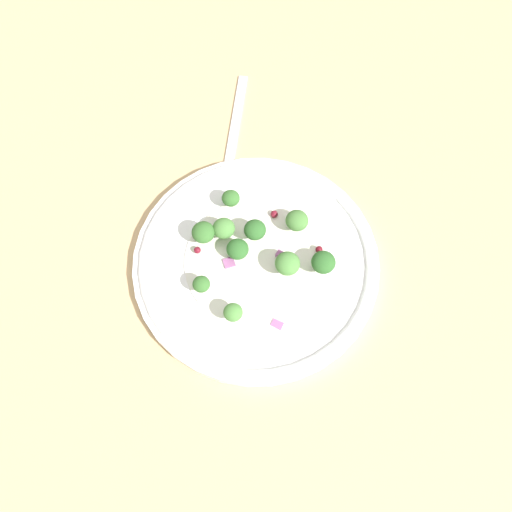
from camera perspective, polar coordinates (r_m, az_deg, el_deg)
The scene contains 20 objects.
ground_plane at distance 71.80cm, azimuth 2.50°, elevation 0.76°, with size 180.00×180.00×2.00cm, color tan.
plate at distance 68.90cm, azimuth 0.00°, elevation -0.64°, with size 28.71×28.71×1.70cm.
dressing_pool at distance 68.50cm, azimuth 0.00°, elevation -0.49°, with size 16.65×16.65×0.20cm, color white.
broccoli_floret_0 at distance 68.24cm, azimuth -5.10°, elevation 2.26°, with size 2.69×2.69×2.73cm.
broccoli_floret_1 at distance 64.21cm, azimuth -2.23°, elevation -5.47°, with size 2.12×2.12×2.15cm.
broccoli_floret_2 at distance 68.15cm, azimuth -0.07°, elevation 2.84°, with size 2.57×2.57×2.60cm.
broccoli_floret_3 at distance 70.52cm, azimuth -2.45°, elevation 5.57°, with size 2.16×2.16×2.19cm.
broccoli_floret_4 at distance 66.21cm, azimuth 3.05°, elevation -0.75°, with size 2.85×2.85×2.88cm.
broccoli_floret_5 at distance 65.83cm, azimuth -5.29°, elevation -2.73°, with size 1.97×1.97×2.00cm.
broccoli_floret_6 at distance 66.75cm, azimuth 6.51°, elevation -0.63°, with size 2.76×2.76×2.79cm.
broccoli_floret_7 at distance 67.48cm, azimuth -1.79°, elevation 0.64°, with size 2.57×2.57×2.60cm.
broccoli_floret_8 at distance 68.41cm, azimuth -3.11°, elevation 2.78°, with size 2.61×2.61×2.64cm.
broccoli_floret_9 at distance 68.96cm, azimuth 3.96°, elevation 3.41°, with size 2.68×2.68×2.72cm.
cranberry_0 at distance 68.72cm, azimuth 6.10°, elevation 0.63°, with size 0.85×0.85×0.85cm, color maroon.
cranberry_1 at distance 70.81cm, azimuth 1.76°, elevation 4.06°, with size 0.89×0.89×0.89cm, color maroon.
cranberry_2 at distance 68.78cm, azimuth -5.68°, elevation 0.57°, with size 0.82×0.82×0.82cm, color maroon.
onion_bit_0 at distance 68.26cm, azimuth 2.66°, elevation 0.05°, with size 1.29×0.81×0.59cm, color #934C84.
onion_bit_1 at distance 65.71cm, azimuth 2.35°, elevation -6.62°, with size 0.88×1.30×0.33cm, color #A35B93.
onion_bit_2 at distance 68.33cm, azimuth -2.61°, elevation -0.67°, with size 1.28×1.22×0.40cm, color #A35B93.
fork at distance 78.49cm, azimuth -2.24°, elevation 11.24°, with size 18.66×2.63×0.50cm.
Camera 1 is at (30.88, -0.78, 63.82)cm, focal length 41.48 mm.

